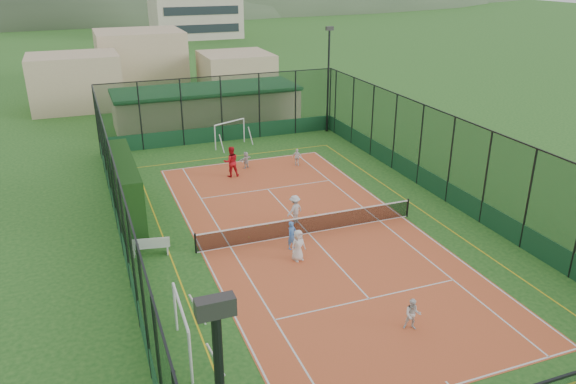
{
  "coord_description": "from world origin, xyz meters",
  "views": [
    {
      "loc": [
        -10.09,
        -23.5,
        12.8
      ],
      "look_at": [
        -0.04,
        2.83,
        1.2
      ],
      "focal_mm": 35.0,
      "sensor_mm": 36.0,
      "label": 1
    }
  ],
  "objects_px": {
    "futsal_goal_far": "(230,134)",
    "child_far_left": "(295,209)",
    "child_far_right": "(297,157)",
    "child_far_back": "(246,160)",
    "white_bench": "(150,246)",
    "floodlight_ne": "(328,81)",
    "clubhouse": "(207,106)",
    "child_near_mid": "(292,235)",
    "child_near_right": "(413,314)",
    "coach": "(231,162)",
    "futsal_goal_near": "(182,331)",
    "child_near_left": "(298,245)"
  },
  "relations": [
    {
      "from": "futsal_goal_far",
      "to": "child_far_left",
      "type": "distance_m",
      "value": 14.2
    },
    {
      "from": "floodlight_ne",
      "to": "coach",
      "type": "distance_m",
      "value": 12.79
    },
    {
      "from": "child_near_right",
      "to": "child_far_left",
      "type": "distance_m",
      "value": 10.18
    },
    {
      "from": "child_near_left",
      "to": "child_near_right",
      "type": "distance_m",
      "value": 6.72
    },
    {
      "from": "clubhouse",
      "to": "child_near_left",
      "type": "distance_m",
      "value": 24.42
    },
    {
      "from": "futsal_goal_near",
      "to": "futsal_goal_far",
      "type": "height_order",
      "value": "futsal_goal_near"
    },
    {
      "from": "clubhouse",
      "to": "child_near_mid",
      "type": "relative_size",
      "value": 10.78
    },
    {
      "from": "white_bench",
      "to": "child_far_right",
      "type": "bearing_deg",
      "value": 50.52
    },
    {
      "from": "white_bench",
      "to": "child_far_right",
      "type": "relative_size",
      "value": 1.47
    },
    {
      "from": "child_near_left",
      "to": "child_near_mid",
      "type": "relative_size",
      "value": 1.08
    },
    {
      "from": "coach",
      "to": "child_near_mid",
      "type": "bearing_deg",
      "value": 92.74
    },
    {
      "from": "white_bench",
      "to": "coach",
      "type": "bearing_deg",
      "value": 64.92
    },
    {
      "from": "futsal_goal_far",
      "to": "futsal_goal_near",
      "type": "bearing_deg",
      "value": -133.79
    },
    {
      "from": "child_near_mid",
      "to": "child_far_left",
      "type": "bearing_deg",
      "value": 38.43
    },
    {
      "from": "child_near_right",
      "to": "child_far_right",
      "type": "relative_size",
      "value": 1.08
    },
    {
      "from": "child_near_left",
      "to": "child_near_right",
      "type": "relative_size",
      "value": 1.19
    },
    {
      "from": "child_far_right",
      "to": "child_far_back",
      "type": "xyz_separation_m",
      "value": [
        -3.36,
        0.8,
        -0.03
      ]
    },
    {
      "from": "white_bench",
      "to": "child_far_back",
      "type": "relative_size",
      "value": 1.55
    },
    {
      "from": "floodlight_ne",
      "to": "child_far_back",
      "type": "bearing_deg",
      "value": -145.09
    },
    {
      "from": "child_far_back",
      "to": "coach",
      "type": "height_order",
      "value": "coach"
    },
    {
      "from": "coach",
      "to": "child_near_right",
      "type": "bearing_deg",
      "value": 98.52
    },
    {
      "from": "white_bench",
      "to": "child_far_back",
      "type": "height_order",
      "value": "child_far_back"
    },
    {
      "from": "clubhouse",
      "to": "white_bench",
      "type": "distance_m",
      "value": 22.82
    },
    {
      "from": "futsal_goal_far",
      "to": "child_far_back",
      "type": "distance_m",
      "value": 5.09
    },
    {
      "from": "floodlight_ne",
      "to": "coach",
      "type": "xyz_separation_m",
      "value": [
        -10.05,
        -7.27,
        -3.12
      ]
    },
    {
      "from": "child_far_left",
      "to": "coach",
      "type": "bearing_deg",
      "value": -106.08
    },
    {
      "from": "floodlight_ne",
      "to": "futsal_goal_far",
      "type": "bearing_deg",
      "value": -173.13
    },
    {
      "from": "clubhouse",
      "to": "child_far_left",
      "type": "xyz_separation_m",
      "value": [
        -0.21,
        -20.61,
        -0.78
      ]
    },
    {
      "from": "clubhouse",
      "to": "coach",
      "type": "distance_m",
      "value": 12.77
    },
    {
      "from": "floodlight_ne",
      "to": "child_far_back",
      "type": "height_order",
      "value": "floodlight_ne"
    },
    {
      "from": "floodlight_ne",
      "to": "child_far_back",
      "type": "distance_m",
      "value": 11.2
    },
    {
      "from": "futsal_goal_far",
      "to": "child_far_left",
      "type": "bearing_deg",
      "value": -116.14
    },
    {
      "from": "child_near_mid",
      "to": "child_far_right",
      "type": "relative_size",
      "value": 1.19
    },
    {
      "from": "child_near_mid",
      "to": "futsal_goal_near",
      "type": "bearing_deg",
      "value": -164.07
    },
    {
      "from": "clubhouse",
      "to": "child_far_back",
      "type": "distance_m",
      "value": 11.52
    },
    {
      "from": "clubhouse",
      "to": "child_near_mid",
      "type": "bearing_deg",
      "value": -93.4
    },
    {
      "from": "white_bench",
      "to": "child_near_right",
      "type": "bearing_deg",
      "value": -37.47
    },
    {
      "from": "clubhouse",
      "to": "coach",
      "type": "relative_size",
      "value": 7.65
    },
    {
      "from": "child_near_right",
      "to": "child_far_left",
      "type": "xyz_separation_m",
      "value": [
        -0.71,
        10.16,
        0.14
      ]
    },
    {
      "from": "floodlight_ne",
      "to": "futsal_goal_near",
      "type": "bearing_deg",
      "value": -124.52
    },
    {
      "from": "child_far_back",
      "to": "child_near_mid",
      "type": "bearing_deg",
      "value": 54.62
    },
    {
      "from": "floodlight_ne",
      "to": "futsal_goal_far",
      "type": "height_order",
      "value": "floodlight_ne"
    },
    {
      "from": "child_far_left",
      "to": "white_bench",
      "type": "bearing_deg",
      "value": -18.84
    },
    {
      "from": "child_near_mid",
      "to": "clubhouse",
      "type": "bearing_deg",
      "value": 59.33
    },
    {
      "from": "futsal_goal_near",
      "to": "child_far_left",
      "type": "relative_size",
      "value": 2.01
    },
    {
      "from": "futsal_goal_near",
      "to": "child_near_mid",
      "type": "bearing_deg",
      "value": -45.62
    },
    {
      "from": "white_bench",
      "to": "coach",
      "type": "xyz_separation_m",
      "value": [
        6.35,
        8.75,
        0.51
      ]
    },
    {
      "from": "child_far_left",
      "to": "child_far_right",
      "type": "xyz_separation_m",
      "value": [
        3.46,
        8.33,
        -0.19
      ]
    },
    {
      "from": "child_far_right",
      "to": "clubhouse",
      "type": "bearing_deg",
      "value": -40.57
    },
    {
      "from": "futsal_goal_near",
      "to": "coach",
      "type": "distance_m",
      "value": 17.71
    }
  ]
}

